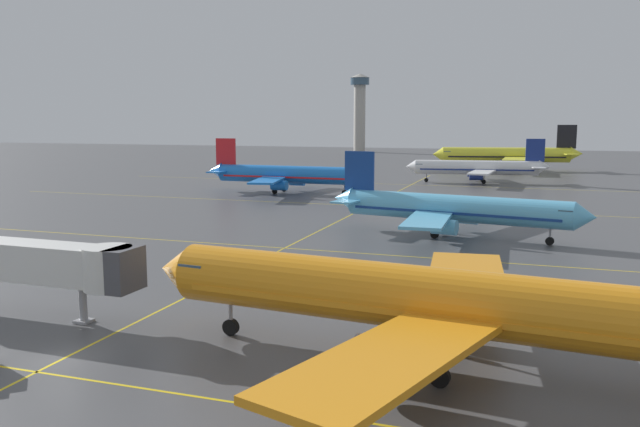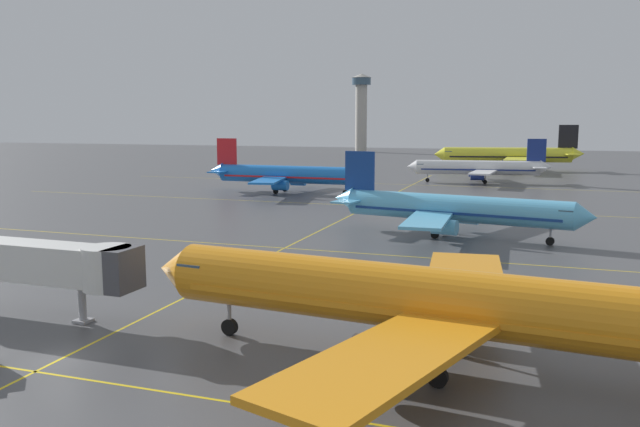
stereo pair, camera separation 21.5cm
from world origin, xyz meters
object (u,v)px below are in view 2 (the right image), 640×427
airliner_third_row (286,175)px  airliner_far_left_stand (479,168)px  control_tower (361,106)px  airliner_far_right_stand (509,155)px  jet_bridge (47,263)px  airliner_second_row (452,209)px  airliner_front_gate (426,300)px

airliner_third_row → airliner_far_left_stand: (33.92, 33.38, -0.17)m
control_tower → airliner_far_right_stand: bearing=-53.5°
jet_bridge → control_tower: bearing=100.2°
airliner_far_right_stand → control_tower: size_ratio=1.19×
airliner_second_row → airliner_far_left_stand: size_ratio=1.01×
airliner_far_left_stand → airliner_front_gate: bearing=-86.4°
control_tower → airliner_second_row: bearing=-71.8°
airliner_front_gate → airliner_second_row: airliner_front_gate is taller
jet_bridge → airliner_far_left_stand: bearing=80.1°
airliner_front_gate → airliner_third_row: bearing=116.9°
airliner_third_row → control_tower: (-30.30, 166.40, 16.77)m
airliner_second_row → jet_bridge: bearing=-118.3°
airliner_second_row → control_tower: bearing=108.2°
airliner_third_row → jet_bridge: 82.07m
airliner_second_row → jet_bridge: size_ratio=1.89×
airliner_front_gate → jet_bridge: size_ratio=2.17×
airliner_second_row → control_tower: (-67.33, 204.58, 16.91)m
airliner_third_row → airliner_far_right_stand: bearing=62.3°
airliner_third_row → airliner_far_left_stand: bearing=44.5°
airliner_third_row → airliner_far_left_stand: size_ratio=1.05×
airliner_far_left_stand → airliner_far_right_stand: size_ratio=0.78×
airliner_front_gate → airliner_far_left_stand: size_ratio=1.15×
airliner_front_gate → airliner_far_right_stand: bearing=91.0°
control_tower → airliner_third_row: bearing=-79.7°
airliner_third_row → jet_bridge: size_ratio=1.97×
airliner_second_row → airliner_far_right_stand: airliner_far_right_stand is taller
airliner_far_left_stand → airliner_far_right_stand: bearing=83.4°
airliner_front_gate → airliner_second_row: size_ratio=1.14×
airliner_front_gate → jet_bridge: bearing=178.9°
airliner_far_left_stand → control_tower: 148.68m
airliner_far_left_stand → airliner_far_right_stand: 40.28m
airliner_third_row → airliner_far_left_stand: airliner_third_row is taller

